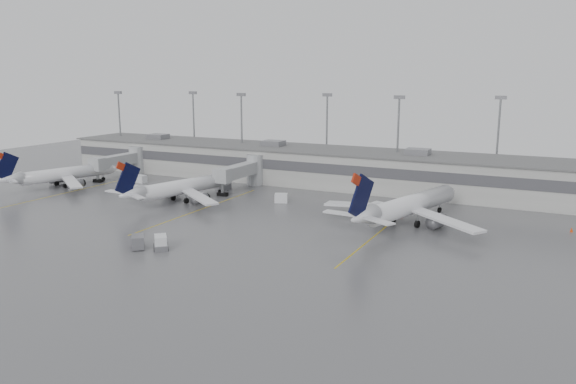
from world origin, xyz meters
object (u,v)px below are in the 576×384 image
at_px(jet_far_left, 62,174).
at_px(jet_mid_right, 408,205).
at_px(jet_mid_left, 181,187).
at_px(baggage_tug, 161,244).

relative_size(jet_far_left, jet_mid_right, 0.88).
height_order(jet_far_left, jet_mid_left, jet_mid_left).
height_order(jet_mid_right, baggage_tug, jet_mid_right).
relative_size(jet_mid_right, baggage_tug, 8.94).
bearing_deg(baggage_tug, jet_mid_right, 5.27).
xyz_separation_m(jet_mid_right, baggage_tug, (-28.55, -29.52, -2.57)).
bearing_deg(baggage_tug, jet_far_left, 110.48).
relative_size(jet_mid_left, jet_mid_right, 0.90).
bearing_deg(jet_mid_left, jet_mid_right, 17.60).
distance_m(jet_far_left, jet_mid_left, 33.65).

